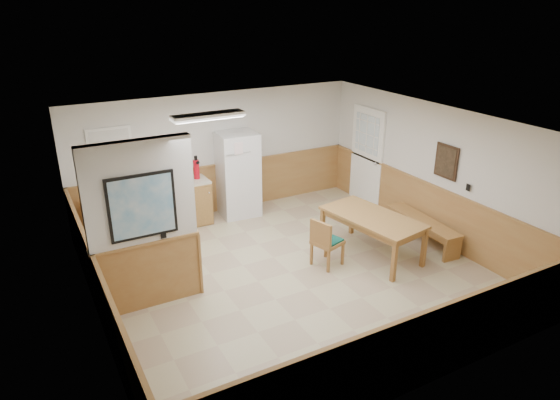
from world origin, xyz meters
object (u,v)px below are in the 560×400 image
dining_table (372,221)px  dining_bench (423,224)px  dining_chair (324,240)px  fire_extinguisher (196,169)px  refrigerator (238,174)px  soap_bottle (114,187)px

dining_table → dining_bench: (1.16, -0.04, -0.31)m
dining_chair → fire_extinguisher: fire_extinguisher is taller
refrigerator → soap_bottle: bearing=-177.6°
dining_table → dining_chair: size_ratio=2.23×
dining_table → soap_bottle: soap_bottle is taller
dining_table → soap_bottle: 4.68m
dining_bench → dining_table: bearing=-178.0°
dining_bench → refrigerator: bearing=134.8°
refrigerator → fire_extinguisher: refrigerator is taller
refrigerator → dining_bench: 3.75m
dining_table → dining_chair: bearing=166.8°
refrigerator → dining_chair: size_ratio=2.04×
dining_chair → refrigerator: bearing=80.5°
dining_table → soap_bottle: size_ratio=8.73×
refrigerator → dining_bench: bearing=-45.1°
dining_bench → fire_extinguisher: fire_extinguisher is taller
dining_chair → soap_bottle: soap_bottle is taller
dining_chair → soap_bottle: 3.96m
fire_extinguisher → dining_bench: bearing=-21.1°
refrigerator → fire_extinguisher: (-0.85, 0.07, 0.24)m
dining_table → fire_extinguisher: (-2.13, 2.84, 0.45)m
soap_bottle → dining_chair: bearing=-45.1°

